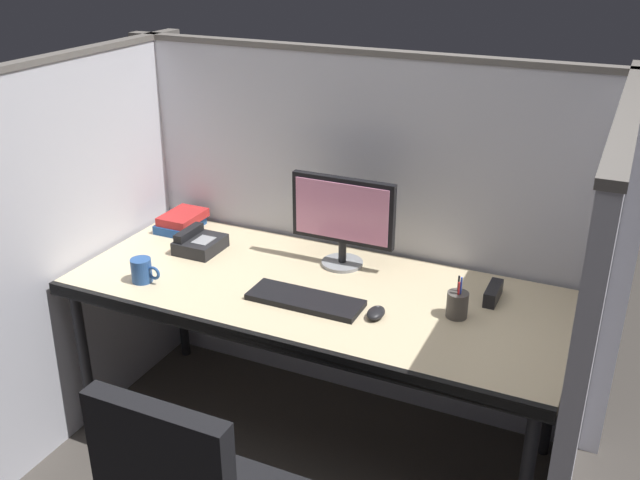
# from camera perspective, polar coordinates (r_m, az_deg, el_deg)

# --- Properties ---
(cubicle_partition_rear) EXTENTS (2.21, 0.06, 1.57)m
(cubicle_partition_rear) POSITION_cam_1_polar(r_m,az_deg,el_deg) (3.07, 3.08, 0.50)
(cubicle_partition_rear) COLOR silver
(cubicle_partition_rear) RESTS_ON ground
(cubicle_partition_left) EXTENTS (0.06, 1.41, 1.57)m
(cubicle_partition_left) POSITION_cam_1_polar(r_m,az_deg,el_deg) (3.14, -17.91, -0.10)
(cubicle_partition_left) COLOR silver
(cubicle_partition_left) RESTS_ON ground
(cubicle_partition_right) EXTENTS (0.06, 1.41, 1.57)m
(cubicle_partition_right) POSITION_cam_1_polar(r_m,az_deg,el_deg) (2.41, 20.66, -8.20)
(cubicle_partition_right) COLOR silver
(cubicle_partition_right) RESTS_ON ground
(desk) EXTENTS (1.90, 0.80, 0.74)m
(desk) POSITION_cam_1_polar(r_m,az_deg,el_deg) (2.73, -0.55, -4.88)
(desk) COLOR beige
(desk) RESTS_ON ground
(monitor_center) EXTENTS (0.43, 0.17, 0.37)m
(monitor_center) POSITION_cam_1_polar(r_m,az_deg,el_deg) (2.81, 1.83, 1.96)
(monitor_center) COLOR gray
(monitor_center) RESTS_ON desk
(keyboard_main) EXTENTS (0.43, 0.15, 0.02)m
(keyboard_main) POSITION_cam_1_polar(r_m,az_deg,el_deg) (2.61, -1.20, -4.84)
(keyboard_main) COLOR black
(keyboard_main) RESTS_ON desk
(computer_mouse) EXTENTS (0.06, 0.10, 0.04)m
(computer_mouse) POSITION_cam_1_polar(r_m,az_deg,el_deg) (2.53, 4.52, -5.86)
(computer_mouse) COLOR black
(computer_mouse) RESTS_ON desk
(pen_cup) EXTENTS (0.08, 0.08, 0.16)m
(pen_cup) POSITION_cam_1_polar(r_m,az_deg,el_deg) (2.55, 10.97, -5.10)
(pen_cup) COLOR #4C4742
(pen_cup) RESTS_ON desk
(red_stapler) EXTENTS (0.04, 0.15, 0.06)m
(red_stapler) POSITION_cam_1_polar(r_m,az_deg,el_deg) (2.70, 13.74, -4.17)
(red_stapler) COLOR black
(red_stapler) RESTS_ON desk
(desk_phone) EXTENTS (0.17, 0.19, 0.09)m
(desk_phone) POSITION_cam_1_polar(r_m,az_deg,el_deg) (3.06, -9.68, -0.26)
(desk_phone) COLOR black
(desk_phone) RESTS_ON desk
(book_stack) EXTENTS (0.16, 0.22, 0.08)m
(book_stack) POSITION_cam_1_polar(r_m,az_deg,el_deg) (3.29, -11.06, 1.50)
(book_stack) COLOR #1E478C
(book_stack) RESTS_ON desk
(coffee_mug) EXTENTS (0.13, 0.08, 0.09)m
(coffee_mug) POSITION_cam_1_polar(r_m,az_deg,el_deg) (2.83, -14.09, -2.38)
(coffee_mug) COLOR #264C8C
(coffee_mug) RESTS_ON desk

